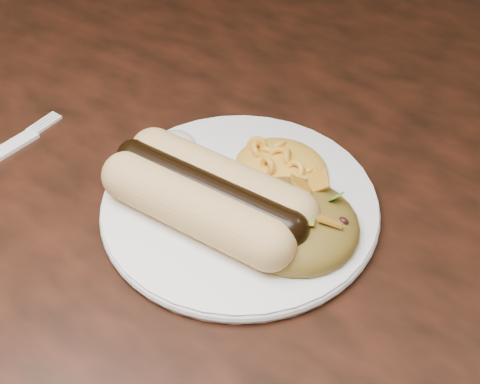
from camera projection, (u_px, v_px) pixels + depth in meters
The scene contains 6 objects.
table at pixel (265, 206), 0.70m from camera, with size 1.60×0.90×0.75m.
plate at pixel (240, 206), 0.56m from camera, with size 0.23×0.23×0.01m, color white.
hotdog at pixel (208, 194), 0.53m from camera, with size 0.15×0.08×0.04m.
mac_and_cheese at pixel (282, 158), 0.57m from camera, with size 0.08×0.08×0.03m, color gold.
sour_cream at pixel (174, 144), 0.59m from camera, with size 0.04×0.04×0.03m, color silver.
taco_salad at pixel (294, 215), 0.52m from camera, with size 0.11×0.10×0.05m.
Camera 1 is at (0.27, -0.41, 1.16)m, focal length 50.00 mm.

